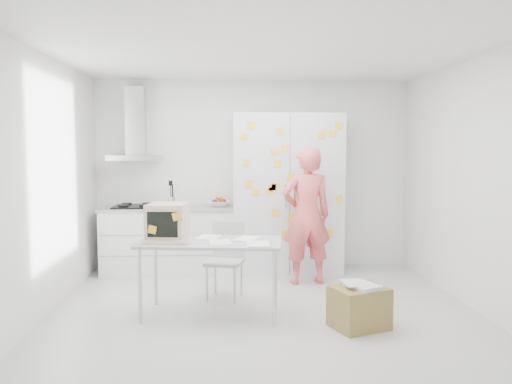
{
  "coord_description": "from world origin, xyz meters",
  "views": [
    {
      "loc": [
        -0.39,
        -5.22,
        1.73
      ],
      "look_at": [
        -0.04,
        0.62,
        1.22
      ],
      "focal_mm": 35.0,
      "sensor_mm": 36.0,
      "label": 1
    }
  ],
  "objects": [
    {
      "name": "tall_cabinet",
      "position": [
        0.45,
        1.67,
        1.1
      ],
      "size": [
        1.5,
        0.68,
        2.2
      ],
      "color": "silver",
      "rests_on": "ground"
    },
    {
      "name": "range_hood",
      "position": [
        -1.65,
        1.84,
        1.96
      ],
      "size": [
        0.7,
        0.48,
        1.01
      ],
      "color": "silver",
      "rests_on": "walls"
    },
    {
      "name": "cardboard_box",
      "position": [
        0.88,
        -0.6,
        0.21
      ],
      "size": [
        0.61,
        0.55,
        0.44
      ],
      "rotation": [
        0.0,
        0.0,
        0.37
      ],
      "color": "olive",
      "rests_on": "ground"
    },
    {
      "name": "floor",
      "position": [
        0.0,
        0.0,
        -0.01
      ],
      "size": [
        4.5,
        4.0,
        0.02
      ],
      "primitive_type": "cube",
      "color": "silver",
      "rests_on": "ground"
    },
    {
      "name": "person",
      "position": [
        0.62,
        1.01,
        0.88
      ],
      "size": [
        0.69,
        0.5,
        1.75
      ],
      "primitive_type": "imported",
      "rotation": [
        0.0,
        0.0,
        3.26
      ],
      "color": "#F15E5E",
      "rests_on": "ground"
    },
    {
      "name": "chair",
      "position": [
        -0.4,
        0.49,
        0.5
      ],
      "size": [
        0.49,
        0.49,
        0.88
      ],
      "rotation": [
        0.0,
        0.0,
        -0.28
      ],
      "color": "#B9B9B6",
      "rests_on": "ground"
    },
    {
      "name": "walls",
      "position": [
        0.0,
        0.72,
        1.35
      ],
      "size": [
        4.52,
        4.01,
        2.7
      ],
      "color": "white",
      "rests_on": "ground"
    },
    {
      "name": "desk",
      "position": [
        -0.84,
        -0.06,
        0.87
      ],
      "size": [
        1.52,
        0.89,
        1.15
      ],
      "rotation": [
        0.0,
        0.0,
        -0.12
      ],
      "color": "#B0B7BB",
      "rests_on": "ground"
    },
    {
      "name": "ceiling",
      "position": [
        0.0,
        0.0,
        2.7
      ],
      "size": [
        4.5,
        4.0,
        0.02
      ],
      "primitive_type": "cube",
      "color": "white",
      "rests_on": "walls"
    },
    {
      "name": "counter_run",
      "position": [
        -1.2,
        1.7,
        0.47
      ],
      "size": [
        1.84,
        0.63,
        1.28
      ],
      "color": "white",
      "rests_on": "ground"
    }
  ]
}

